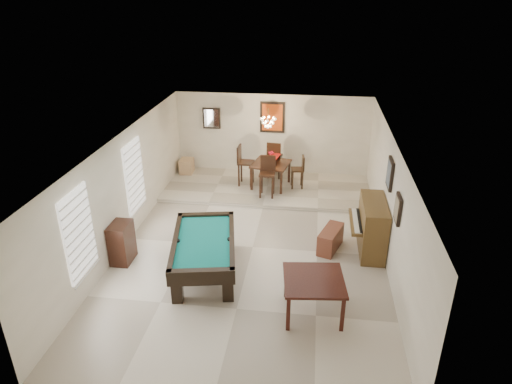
% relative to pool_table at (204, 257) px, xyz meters
% --- Properties ---
extents(ground_plane, '(6.00, 9.00, 0.02)m').
position_rel_pool_table_xyz_m(ground_plane, '(0.87, 1.15, -0.40)').
color(ground_plane, beige).
extents(wall_back, '(6.00, 0.04, 2.60)m').
position_rel_pool_table_xyz_m(wall_back, '(0.87, 5.65, 0.91)').
color(wall_back, silver).
rests_on(wall_back, ground_plane).
extents(wall_front, '(6.00, 0.04, 2.60)m').
position_rel_pool_table_xyz_m(wall_front, '(0.87, -3.35, 0.91)').
color(wall_front, silver).
rests_on(wall_front, ground_plane).
extents(wall_left, '(0.04, 9.00, 2.60)m').
position_rel_pool_table_xyz_m(wall_left, '(-2.13, 1.15, 0.91)').
color(wall_left, silver).
rests_on(wall_left, ground_plane).
extents(wall_right, '(0.04, 9.00, 2.60)m').
position_rel_pool_table_xyz_m(wall_right, '(3.87, 1.15, 0.91)').
color(wall_right, silver).
rests_on(wall_right, ground_plane).
extents(ceiling, '(6.00, 9.00, 0.04)m').
position_rel_pool_table_xyz_m(ceiling, '(0.87, 1.15, 2.21)').
color(ceiling, white).
rests_on(ceiling, wall_back).
extents(dining_step, '(6.00, 2.50, 0.12)m').
position_rel_pool_table_xyz_m(dining_step, '(0.87, 4.40, -0.33)').
color(dining_step, beige).
rests_on(dining_step, ground_plane).
extents(window_left_front, '(0.06, 1.00, 1.70)m').
position_rel_pool_table_xyz_m(window_left_front, '(-2.10, -1.05, 1.01)').
color(window_left_front, white).
rests_on(window_left_front, wall_left).
extents(window_left_rear, '(0.06, 1.00, 1.70)m').
position_rel_pool_table_xyz_m(window_left_rear, '(-2.10, 1.75, 1.01)').
color(window_left_rear, white).
rests_on(window_left_rear, wall_left).
extents(pool_table, '(1.69, 2.55, 0.78)m').
position_rel_pool_table_xyz_m(pool_table, '(0.00, 0.00, 0.00)').
color(pool_table, black).
rests_on(pool_table, ground_plane).
extents(square_table, '(1.21, 1.21, 0.76)m').
position_rel_pool_table_xyz_m(square_table, '(2.29, -1.02, -0.01)').
color(square_table, black).
rests_on(square_table, ground_plane).
extents(upright_piano, '(0.82, 1.46, 1.22)m').
position_rel_pool_table_xyz_m(upright_piano, '(3.44, 1.38, 0.22)').
color(upright_piano, brown).
rests_on(upright_piano, ground_plane).
extents(piano_bench, '(0.64, 0.98, 0.51)m').
position_rel_pool_table_xyz_m(piano_bench, '(2.66, 1.31, -0.14)').
color(piano_bench, brown).
rests_on(piano_bench, ground_plane).
extents(apothecary_chest, '(0.41, 0.61, 0.92)m').
position_rel_pool_table_xyz_m(apothecary_chest, '(-1.91, 0.22, 0.07)').
color(apothecary_chest, black).
rests_on(apothecary_chest, ground_plane).
extents(dining_table, '(1.20, 1.20, 0.85)m').
position_rel_pool_table_xyz_m(dining_table, '(0.96, 4.46, 0.15)').
color(dining_table, black).
rests_on(dining_table, dining_step).
extents(flower_vase, '(0.16, 0.16, 0.25)m').
position_rel_pool_table_xyz_m(flower_vase, '(0.96, 4.46, 0.70)').
color(flower_vase, '#B70F23').
rests_on(flower_vase, dining_table).
extents(dining_chair_south, '(0.43, 0.43, 1.15)m').
position_rel_pool_table_xyz_m(dining_chair_south, '(0.92, 3.76, 0.30)').
color(dining_chair_south, black).
rests_on(dining_chair_south, dining_step).
extents(dining_chair_north, '(0.47, 0.47, 1.16)m').
position_rel_pool_table_xyz_m(dining_chair_north, '(1.00, 5.21, 0.31)').
color(dining_chair_north, black).
rests_on(dining_chair_north, dining_step).
extents(dining_chair_west, '(0.47, 0.47, 1.21)m').
position_rel_pool_table_xyz_m(dining_chair_west, '(0.21, 4.48, 0.33)').
color(dining_chair_west, black).
rests_on(dining_chair_west, dining_step).
extents(dining_chair_east, '(0.40, 0.40, 0.97)m').
position_rel_pool_table_xyz_m(dining_chair_east, '(1.74, 4.47, 0.21)').
color(dining_chair_east, black).
rests_on(dining_chair_east, dining_step).
extents(corner_bench, '(0.42, 0.51, 0.44)m').
position_rel_pool_table_xyz_m(corner_bench, '(-1.80, 5.15, -0.05)').
color(corner_bench, tan).
rests_on(corner_bench, dining_step).
extents(chandelier, '(0.44, 0.44, 0.60)m').
position_rel_pool_table_xyz_m(chandelier, '(0.87, 4.35, 1.81)').
color(chandelier, '#FFE5B2').
rests_on(chandelier, ceiling).
extents(back_painting, '(0.75, 0.06, 0.95)m').
position_rel_pool_table_xyz_m(back_painting, '(0.87, 5.61, 1.51)').
color(back_painting, '#D84C14').
rests_on(back_painting, wall_back).
extents(back_mirror, '(0.55, 0.06, 0.65)m').
position_rel_pool_table_xyz_m(back_mirror, '(-1.03, 5.61, 1.41)').
color(back_mirror, white).
rests_on(back_mirror, wall_back).
extents(right_picture_upper, '(0.06, 0.55, 0.65)m').
position_rel_pool_table_xyz_m(right_picture_upper, '(3.83, 1.45, 1.51)').
color(right_picture_upper, slate).
rests_on(right_picture_upper, wall_right).
extents(right_picture_lower, '(0.06, 0.45, 0.55)m').
position_rel_pool_table_xyz_m(right_picture_lower, '(3.83, 0.15, 1.31)').
color(right_picture_lower, gray).
rests_on(right_picture_lower, wall_right).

